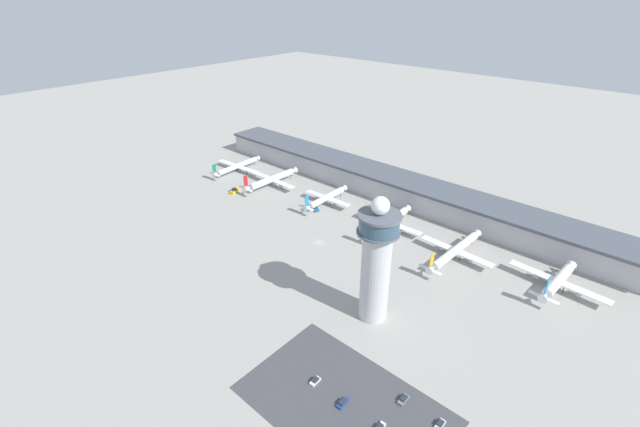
% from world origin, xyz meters
% --- Properties ---
extents(ground_plane, '(1000.00, 1000.00, 0.00)m').
position_xyz_m(ground_plane, '(0.00, 0.00, 0.00)').
color(ground_plane, '#9E9B93').
extents(terminal_building, '(278.17, 25.00, 14.35)m').
position_xyz_m(terminal_building, '(0.00, 70.00, 7.27)').
color(terminal_building, '#B2B2B7').
rests_on(terminal_building, ground).
extents(control_tower, '(15.70, 15.70, 52.15)m').
position_xyz_m(control_tower, '(51.89, -26.71, 26.05)').
color(control_tower, '#BCBCC1').
rests_on(control_tower, ground).
extents(parking_lot_surface, '(64.00, 40.00, 0.01)m').
position_xyz_m(parking_lot_surface, '(69.06, -65.87, 0.00)').
color(parking_lot_surface, '#424247').
rests_on(parking_lot_surface, ground).
extents(airplane_gate_alpha, '(39.20, 41.81, 11.43)m').
position_xyz_m(airplane_gate_alpha, '(-104.82, 32.28, 4.00)').
color(airplane_gate_alpha, white).
rests_on(airplane_gate_alpha, ground).
extents(airplane_gate_bravo, '(37.46, 43.89, 13.72)m').
position_xyz_m(airplane_gate_bravo, '(-68.79, 31.50, 4.70)').
color(airplane_gate_bravo, silver).
rests_on(airplane_gate_bravo, ground).
extents(airplane_gate_charlie, '(31.64, 37.34, 12.37)m').
position_xyz_m(airplane_gate_charlie, '(-24.92, 34.65, 4.45)').
color(airplane_gate_charlie, silver).
rests_on(airplane_gate_charlie, ground).
extents(airplane_gate_delta, '(38.43, 43.02, 12.31)m').
position_xyz_m(airplane_gate_delta, '(18.38, 34.70, 3.95)').
color(airplane_gate_delta, silver).
rests_on(airplane_gate_delta, ground).
extents(airplane_gate_echo, '(36.93, 46.24, 12.79)m').
position_xyz_m(airplane_gate_echo, '(57.97, 31.97, 4.41)').
color(airplane_gate_echo, white).
rests_on(airplane_gate_echo, ground).
extents(airplane_gate_foxtrot, '(41.51, 34.29, 13.60)m').
position_xyz_m(airplane_gate_foxtrot, '(101.43, 38.62, 4.58)').
color(airplane_gate_foxtrot, white).
rests_on(airplane_gate_foxtrot, ground).
extents(service_truck_catering, '(6.84, 4.77, 2.79)m').
position_xyz_m(service_truck_catering, '(-25.38, 25.07, 0.97)').
color(service_truck_catering, black).
rests_on(service_truck_catering, ground).
extents(service_truck_fuel, '(4.18, 7.89, 3.19)m').
position_xyz_m(service_truck_fuel, '(-79.09, 9.23, 1.11)').
color(service_truck_fuel, black).
rests_on(service_truck_fuel, ground).
extents(car_blue_compact, '(1.99, 4.13, 1.41)m').
position_xyz_m(car_blue_compact, '(56.58, -65.67, 0.54)').
color(car_blue_compact, black).
rests_on(car_blue_compact, ground).
extents(car_silver_sedan, '(1.92, 4.65, 1.40)m').
position_xyz_m(car_silver_sedan, '(82.15, -52.53, 0.54)').
color(car_silver_sedan, black).
rests_on(car_silver_sedan, ground).
extents(car_navy_sedan, '(1.82, 4.20, 1.37)m').
position_xyz_m(car_navy_sedan, '(94.92, -52.85, 0.53)').
color(car_navy_sedan, black).
rests_on(car_navy_sedan, ground).
extents(car_red_hatchback, '(1.89, 4.69, 1.51)m').
position_xyz_m(car_red_hatchback, '(68.61, -66.22, 0.59)').
color(car_red_hatchback, black).
rests_on(car_red_hatchback, ground).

